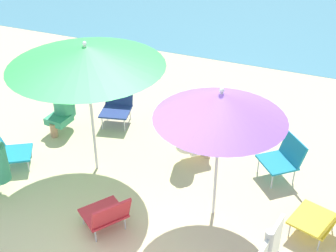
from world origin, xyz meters
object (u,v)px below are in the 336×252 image
Objects in this scene: person_b at (62,106)px; umbrella_purple at (221,106)px; beach_chair_d at (107,214)px; beach_chair_c at (8,150)px; umbrella_green at (86,56)px; person_a at (190,136)px; beach_chair_a at (117,104)px; beach_chair_b at (324,218)px; beach_chair_e at (284,157)px.

umbrella_purple is at bearing 74.69° from person_b.
person_b reaches higher than beach_chair_d.
umbrella_purple is 3.45m from beach_chair_c.
umbrella_green is 2.98× the size of beach_chair_c.
beach_chair_c is (-3.18, -0.19, -1.33)m from umbrella_purple.
person_a is (0.43, 1.84, 0.15)m from beach_chair_d.
person_a is (1.58, -0.63, 0.10)m from beach_chair_a.
beach_chair_d is at bearing 37.59° from beach_chair_b.
beach_chair_a is 0.98× the size of beach_chair_b.
umbrella_purple is 1.70m from person_a.
beach_chair_e is 0.84× the size of person_b.
person_b is at bearing 160.70° from umbrella_purple.
umbrella_purple is 1.89m from beach_chair_b.
umbrella_purple reaches higher than beach_chair_b.
person_b reaches higher than beach_chair_c.
beach_chair_b is 0.82× the size of person_b.
beach_chair_a is 2.73m from beach_chair_d.
person_a reaches higher than beach_chair_e.
beach_chair_c is (-1.25, -0.46, -1.53)m from umbrella_green.
beach_chair_d is 0.83× the size of person_a.
umbrella_purple is at bearing 41.27° from beach_chair_a.
beach_chair_b is 2.66m from beach_chair_d.
umbrella_green reaches higher than person_b.
beach_chair_d is 0.84× the size of person_b.
umbrella_green is at bearing 58.00° from person_b.
umbrella_green is 1.94m from person_b.
person_b is (0.16, 1.25, 0.14)m from beach_chair_c.
beach_chair_e is 0.82× the size of person_a.
person_a is (-2.06, 0.92, 0.12)m from beach_chair_b.
person_a is (2.48, 1.18, 0.15)m from beach_chair_c.
beach_chair_b is at bearing -28.32° from beach_chair_c.
person_b is (-2.32, 0.06, -0.01)m from person_a.
umbrella_green is (-1.93, 0.27, 0.20)m from umbrella_purple.
umbrella_green is 2.06m from beach_chair_d.
beach_chair_b is 0.80× the size of person_a.
beach_chair_b is 1.00× the size of beach_chair_c.
person_b is at bearing 4.76° from beach_chair_b.
beach_chair_d is at bearing 6.43° from beach_chair_e.
beach_chair_e is at bearing -40.10° from beach_chair_b.
beach_chair_c is 1.26m from person_b.
beach_chair_a is 0.96× the size of beach_chair_e.
person_b is at bearing -39.73° from beach_chair_e.
beach_chair_c is at bearing -22.06° from beach_chair_e.
beach_chair_a reaches higher than beach_chair_d.
beach_chair_a is at bearing -5.71° from beach_chair_b.
umbrella_purple is at bearing -28.23° from beach_chair_c.
person_b is at bearing -65.17° from beach_chair_a.
person_b reaches higher than beach_chair_b.
beach_chair_b is at bearing 81.34° from person_b.
umbrella_green is 2.97× the size of beach_chair_b.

